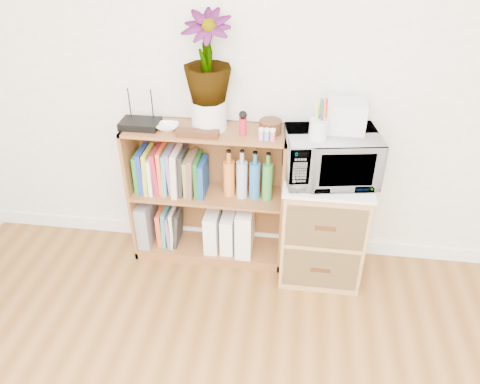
# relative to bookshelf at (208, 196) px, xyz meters

# --- Properties ---
(skirting_board) EXTENTS (4.00, 0.02, 0.10)m
(skirting_board) POSITION_rel_bookshelf_xyz_m (0.35, 0.14, -0.42)
(skirting_board) COLOR white
(skirting_board) RESTS_ON ground
(bookshelf) EXTENTS (1.00, 0.30, 0.95)m
(bookshelf) POSITION_rel_bookshelf_xyz_m (0.00, 0.00, 0.00)
(bookshelf) COLOR brown
(bookshelf) RESTS_ON ground
(wicker_unit) EXTENTS (0.50, 0.45, 0.70)m
(wicker_unit) POSITION_rel_bookshelf_xyz_m (0.75, -0.08, -0.12)
(wicker_unit) COLOR #9E7542
(wicker_unit) RESTS_ON ground
(microwave) EXTENTS (0.57, 0.44, 0.29)m
(microwave) POSITION_rel_bookshelf_xyz_m (0.75, -0.08, 0.39)
(microwave) COLOR silver
(microwave) RESTS_ON wicker_unit
(pen_cup) EXTENTS (0.10, 0.10, 0.11)m
(pen_cup) POSITION_rel_bookshelf_xyz_m (0.66, -0.15, 0.59)
(pen_cup) COLOR silver
(pen_cup) RESTS_ON microwave
(small_appliance) EXTENTS (0.21, 0.18, 0.17)m
(small_appliance) POSITION_rel_bookshelf_xyz_m (0.81, -0.02, 0.62)
(small_appliance) COLOR silver
(small_appliance) RESTS_ON microwave
(router) EXTENTS (0.23, 0.16, 0.04)m
(router) POSITION_rel_bookshelf_xyz_m (-0.39, -0.02, 0.50)
(router) COLOR black
(router) RESTS_ON bookshelf
(white_bowl) EXTENTS (0.13, 0.13, 0.03)m
(white_bowl) POSITION_rel_bookshelf_xyz_m (-0.22, -0.03, 0.49)
(white_bowl) COLOR white
(white_bowl) RESTS_ON bookshelf
(plant_pot) EXTENTS (0.21, 0.21, 0.18)m
(plant_pot) POSITION_rel_bookshelf_xyz_m (0.02, 0.02, 0.56)
(plant_pot) COLOR silver
(plant_pot) RESTS_ON bookshelf
(potted_plant) EXTENTS (0.28, 0.28, 0.50)m
(potted_plant) POSITION_rel_bookshelf_xyz_m (0.02, 0.02, 0.90)
(potted_plant) COLOR #2C6E2C
(potted_plant) RESTS_ON plant_pot
(trinket_box) EXTENTS (0.25, 0.06, 0.04)m
(trinket_box) POSITION_rel_bookshelf_xyz_m (-0.02, -0.10, 0.49)
(trinket_box) COLOR #3B1D10
(trinket_box) RESTS_ON bookshelf
(kokeshi_doll) EXTENTS (0.05, 0.05, 0.10)m
(kokeshi_doll) POSITION_rel_bookshelf_xyz_m (0.23, -0.04, 0.53)
(kokeshi_doll) COLOR #B01527
(kokeshi_doll) RESTS_ON bookshelf
(wooden_bowl) EXTENTS (0.13, 0.13, 0.08)m
(wooden_bowl) POSITION_rel_bookshelf_xyz_m (0.39, 0.01, 0.51)
(wooden_bowl) COLOR #39210F
(wooden_bowl) RESTS_ON bookshelf
(paint_jars) EXTENTS (0.11, 0.04, 0.06)m
(paint_jars) POSITION_rel_bookshelf_xyz_m (0.38, -0.09, 0.50)
(paint_jars) COLOR #CD7286
(paint_jars) RESTS_ON bookshelf
(file_box) EXTENTS (0.10, 0.25, 0.32)m
(file_box) POSITION_rel_bookshelf_xyz_m (-0.45, 0.00, -0.25)
(file_box) COLOR gray
(file_box) RESTS_ON bookshelf
(magazine_holder_left) EXTENTS (0.09, 0.23, 0.28)m
(magazine_holder_left) POSITION_rel_bookshelf_xyz_m (0.02, -0.01, -0.26)
(magazine_holder_left) COLOR white
(magazine_holder_left) RESTS_ON bookshelf
(magazine_holder_mid) EXTENTS (0.08, 0.21, 0.27)m
(magazine_holder_mid) POSITION_rel_bookshelf_xyz_m (0.13, -0.01, -0.27)
(magazine_holder_mid) COLOR white
(magazine_holder_mid) RESTS_ON bookshelf
(magazine_holder_right) EXTENTS (0.10, 0.26, 0.33)m
(magazine_holder_right) POSITION_rel_bookshelf_xyz_m (0.25, -0.01, -0.24)
(magazine_holder_right) COLOR white
(magazine_holder_right) RESTS_ON bookshelf
(cookbooks) EXTENTS (0.45, 0.20, 0.31)m
(cookbooks) POSITION_rel_bookshelf_xyz_m (-0.24, 0.00, 0.16)
(cookbooks) COLOR #20782E
(cookbooks) RESTS_ON bookshelf
(liquor_bottles) EXTENTS (0.39, 0.07, 0.32)m
(liquor_bottles) POSITION_rel_bookshelf_xyz_m (0.29, 0.00, 0.18)
(liquor_bottles) COLOR orange
(liquor_bottles) RESTS_ON bookshelf
(lower_books) EXTENTS (0.16, 0.19, 0.28)m
(lower_books) POSITION_rel_bookshelf_xyz_m (-0.28, -0.00, -0.27)
(lower_books) COLOR #D94C26
(lower_books) RESTS_ON bookshelf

